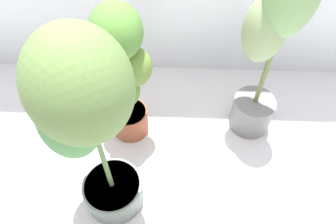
% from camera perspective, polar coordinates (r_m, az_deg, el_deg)
% --- Properties ---
extents(ground_plane, '(8.00, 8.00, 0.00)m').
position_cam_1_polar(ground_plane, '(1.60, 3.32, -13.28)').
color(ground_plane, silver).
rests_on(ground_plane, ground).
extents(potted_plant_front_left, '(0.46, 0.45, 1.00)m').
position_cam_1_polar(potted_plant_front_left, '(1.07, -14.99, -1.47)').
color(potted_plant_front_left, slate).
rests_on(potted_plant_front_left, ground).
extents(potted_plant_back_right, '(0.28, 0.25, 1.02)m').
position_cam_1_polar(potted_plant_back_right, '(1.45, 18.39, 11.84)').
color(potted_plant_back_right, slate).
rests_on(potted_plant_back_right, ground).
extents(potted_plant_back_left, '(0.36, 0.31, 0.80)m').
position_cam_1_polar(potted_plant_back_left, '(1.43, -8.65, 8.04)').
color(potted_plant_back_left, '#984E33').
rests_on(potted_plant_back_left, ground).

